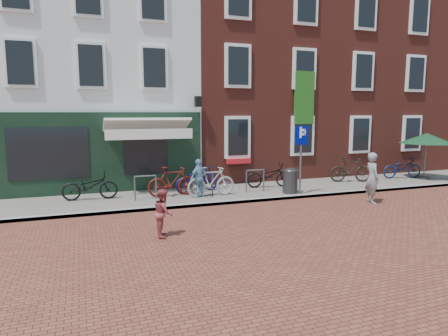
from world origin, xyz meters
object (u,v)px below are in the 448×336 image
object	(u,v)px
litter_bin	(290,179)
bicycle_4	(269,175)
woman	(372,178)
bicycle_1	(172,181)
cafe_person	(199,178)
bicycle_5	(350,170)
bicycle_2	(197,179)
bicycle_3	(211,181)
parasol	(427,136)
boy	(163,213)
bicycle_6	(402,168)
parking_sign	(301,148)
bicycle_0	(90,186)

from	to	relation	value
litter_bin	bicycle_4	size ratio (longest dim) A/B	0.55
woman	bicycle_1	distance (m)	6.73
cafe_person	bicycle_5	distance (m)	6.84
bicycle_2	bicycle_3	world-z (taller)	bicycle_3
parasol	boy	world-z (taller)	parasol
bicycle_3	bicycle_6	bearing A→B (deg)	-88.14
parking_sign	bicycle_2	world-z (taller)	parking_sign
parking_sign	bicycle_2	xyz separation A→B (m)	(-3.34, 1.63, -1.20)
bicycle_0	woman	bearing A→B (deg)	-107.43
parasol	bicycle_4	distance (m)	7.46
cafe_person	bicycle_4	world-z (taller)	cafe_person
bicycle_2	bicycle_3	bearing A→B (deg)	-178.21
boy	bicycle_2	size ratio (longest dim) A/B	0.65
boy	parasol	bearing A→B (deg)	-63.92
boy	bicycle_6	world-z (taller)	boy
boy	cafe_person	distance (m)	4.09
litter_bin	bicycle_1	bearing A→B (deg)	167.17
boy	bicycle_1	bearing A→B (deg)	-6.93
bicycle_4	parasol	bearing A→B (deg)	-87.20
woman	bicycle_4	size ratio (longest dim) A/B	0.95
parking_sign	boy	distance (m)	6.27
bicycle_2	bicycle_5	size ratio (longest dim) A/B	1.03
bicycle_0	cafe_person	bearing A→B (deg)	-100.56
litter_bin	bicycle_6	bearing A→B (deg)	10.68
litter_bin	bicycle_0	xyz separation A→B (m)	(-6.83, 1.30, -0.04)
bicycle_1	bicycle_4	distance (m)	3.91
litter_bin	bicycle_6	distance (m)	6.37
parking_sign	bicycle_3	distance (m)	3.37
parking_sign	woman	distance (m)	2.56
bicycle_5	cafe_person	bearing A→B (deg)	114.62
litter_bin	parking_sign	bearing A→B (deg)	-52.86
bicycle_4	bicycle_5	xyz separation A→B (m)	(3.73, -0.10, 0.05)
bicycle_0	bicycle_6	size ratio (longest dim) A/B	1.00
litter_bin	bicycle_2	xyz separation A→B (m)	(-3.11, 1.33, -0.04)
cafe_person	bicycle_1	xyz separation A→B (m)	(-0.83, 0.48, -0.14)
cafe_person	parasol	bearing A→B (deg)	154.53
bicycle_1	bicycle_3	bearing A→B (deg)	-111.45
litter_bin	bicycle_3	world-z (taller)	bicycle_3
bicycle_1	bicycle_4	bearing A→B (deg)	-86.25
bicycle_0	bicycle_4	distance (m)	6.61
cafe_person	bicycle_0	bearing A→B (deg)	-40.48
bicycle_6	boy	bearing A→B (deg)	121.42
woman	cafe_person	xyz separation A→B (m)	(-5.26, 2.40, -0.08)
litter_bin	woman	world-z (taller)	woman
parking_sign	bicycle_0	xyz separation A→B (m)	(-7.06, 1.60, -1.20)
woman	bicycle_2	xyz separation A→B (m)	(-5.08, 3.27, -0.28)
cafe_person	boy	bearing A→B (deg)	34.25
woman	bicycle_3	size ratio (longest dim) A/B	0.98
parking_sign	bicycle_3	bearing A→B (deg)	165.86
woman	bicycle_3	bearing A→B (deg)	74.19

